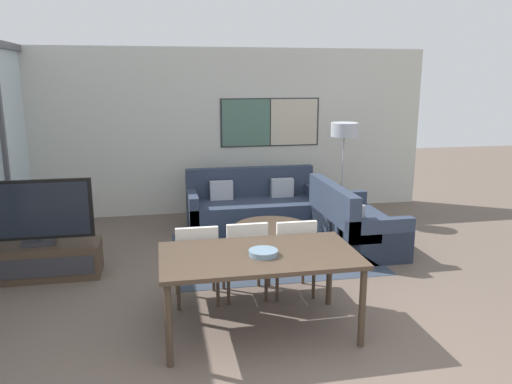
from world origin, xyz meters
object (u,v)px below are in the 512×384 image
Objects in this scene: television at (36,213)px; coffee_table at (272,233)px; sofa_main at (253,208)px; dining_chair_left at (197,260)px; dining_chair_centre at (245,255)px; sofa_side at (351,226)px; fruit_bowl at (263,252)px; tv_console at (41,261)px; dining_chair_right at (293,253)px; floor_lamp at (344,135)px; dining_table at (259,261)px.

television is 2.92m from coffee_table.
television is 0.61× the size of sofa_main.
dining_chair_centre is (0.51, 0.03, 0.00)m from dining_chair_left.
dining_chair_centre is (-1.74, -1.40, 0.20)m from sofa_side.
sofa_side is 6.24× the size of fruit_bowl.
coffee_table is at bearing 94.00° from sofa_side.
dining_chair_right reaches higher than tv_console.
dining_chair_left is at bearing -179.77° from dining_chair_right.
floor_lamp is (4.34, 1.61, 1.21)m from tv_console.
floor_lamp reaches higher than fruit_bowl.
sofa_side is at bearing 32.41° from dining_chair_left.
dining_chair_centre is (-0.59, -2.66, 0.20)m from sofa_main.
coffee_table is 1.76m from dining_chair_left.
television is 0.77× the size of sofa_side.
dining_chair_centre is at bearing 92.00° from fruit_bowl.
fruit_bowl is at bearing -88.00° from dining_chair_centre.
coffee_table is 2.28m from floor_lamp.
fruit_bowl is (0.03, -0.06, 0.10)m from dining_table.
dining_chair_centre is (2.27, -1.03, 0.28)m from tv_console.
sofa_side is at bearing 49.33° from dining_chair_right.
television is at bearing 159.31° from dining_chair_right.
dining_table reaches higher than coffee_table.
dining_chair_centre is 3.47m from floor_lamp.
sofa_side is at bearing 4.00° from coffee_table.
sofa_main is 2.91m from dining_chair_left.
television reaches higher than sofa_main.
dining_chair_centre is at bearing 3.05° from dining_chair_left.
sofa_main reaches higher than fruit_bowl.
fruit_bowl is at bearing -104.93° from coffee_table.
dining_chair_centre is at bearing 90.00° from dining_table.
television is at bearing 149.01° from dining_chair_left.
coffee_table is at bearing -138.42° from floor_lamp.
dining_chair_centre is at bearing -24.35° from tv_console.
coffee_table is 0.63× the size of floor_lamp.
sofa_main and sofa_side have the same top height.
tv_console is 2.51m from dining_chair_centre.
dining_chair_left is 3.82m from floor_lamp.
sofa_main is 2.39× the size of dining_chair_centre.
dining_chair_centre is 3.29× the size of fruit_bowl.
dining_chair_left reaches higher than dining_table.
sofa_main is at bearing 80.12° from dining_table.
dining_chair_right is (0.51, -0.02, 0.00)m from dining_chair_centre.
sofa_side is 1.63× the size of coffee_table.
dining_chair_centre is at bearing -114.03° from coffee_table.
dining_chair_centre is at bearing -128.14° from floor_lamp.
coffee_table is 3.82× the size of fruit_bowl.
television reaches higher than dining_chair_centre.
sofa_side is 1.90× the size of dining_chair_right.
dining_chair_left reaches higher than coffee_table.
tv_console is at bearing 95.32° from sofa_side.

